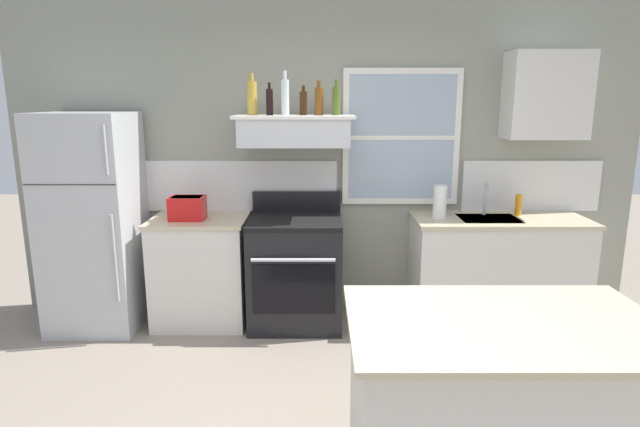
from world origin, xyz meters
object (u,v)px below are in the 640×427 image
(dish_soap_bottle, at_px, (519,205))
(kitchen_island, at_px, (499,412))
(bottle_clear_tall, at_px, (286,97))
(paper_towel_roll, at_px, (441,202))
(bottle_balsamic_dark, at_px, (270,101))
(refrigerator, at_px, (94,222))
(stove_range, at_px, (296,270))
(bottle_champagne_gold_foil, at_px, (253,98))
(bottle_brown_stout, at_px, (304,103))
(toaster, at_px, (188,208))
(bottle_olive_oil_square, at_px, (337,100))
(bottle_amber_wine, at_px, (320,101))

(dish_soap_bottle, xyz_separation_m, kitchen_island, (-0.85, -2.16, -0.54))
(bottle_clear_tall, distance_m, paper_towel_roll, 1.52)
(bottle_balsamic_dark, xyz_separation_m, paper_towel_roll, (1.39, -0.03, -0.81))
(kitchen_island, bearing_deg, refrigerator, 143.34)
(refrigerator, bearing_deg, stove_range, 0.80)
(stove_range, relative_size, bottle_champagne_gold_foil, 3.32)
(kitchen_island, bearing_deg, bottle_champagne_gold_foil, 123.13)
(bottle_clear_tall, relative_size, bottle_brown_stout, 1.48)
(refrigerator, relative_size, bottle_balsamic_dark, 6.91)
(bottle_champagne_gold_foil, distance_m, bottle_clear_tall, 0.27)
(toaster, relative_size, bottle_brown_stout, 1.28)
(bottle_clear_tall, relative_size, paper_towel_roll, 1.27)
(stove_range, distance_m, bottle_olive_oil_square, 1.44)
(bottle_brown_stout, bearing_deg, bottle_champagne_gold_foil, -175.60)
(dish_soap_bottle, bearing_deg, bottle_clear_tall, -177.27)
(bottle_olive_oil_square, bearing_deg, bottle_brown_stout, 169.24)
(stove_range, distance_m, bottle_balsamic_dark, 1.40)
(refrigerator, distance_m, toaster, 0.79)
(paper_towel_roll, bearing_deg, stove_range, -178.20)
(bottle_brown_stout, bearing_deg, bottle_olive_oil_square, -10.76)
(toaster, relative_size, kitchen_island, 0.21)
(bottle_olive_oil_square, height_order, kitchen_island, bottle_olive_oil_square)
(bottle_amber_wine, bearing_deg, paper_towel_roll, -1.21)
(bottle_amber_wine, xyz_separation_m, kitchen_island, (0.83, -2.08, -1.40))
(refrigerator, bearing_deg, bottle_champagne_gold_foil, 4.40)
(bottle_balsamic_dark, distance_m, bottle_brown_stout, 0.27)
(bottle_olive_oil_square, height_order, dish_soap_bottle, bottle_olive_oil_square)
(refrigerator, relative_size, bottle_clear_tall, 5.15)
(refrigerator, xyz_separation_m, bottle_brown_stout, (1.72, 0.13, 0.96))
(bottle_brown_stout, height_order, dish_soap_bottle, bottle_brown_stout)
(kitchen_island, bearing_deg, toaster, 133.68)
(bottle_brown_stout, bearing_deg, bottle_clear_tall, -155.45)
(bottle_champagne_gold_foil, bearing_deg, bottle_amber_wine, -2.11)
(refrigerator, distance_m, bottle_balsamic_dark, 1.75)
(bottle_clear_tall, xyz_separation_m, paper_towel_roll, (1.26, -0.01, -0.84))
(refrigerator, height_order, bottle_olive_oil_square, bottle_olive_oil_square)
(refrigerator, relative_size, toaster, 5.96)
(refrigerator, bearing_deg, dish_soap_bottle, 2.60)
(paper_towel_roll, height_order, dish_soap_bottle, paper_towel_roll)
(bottle_champagne_gold_foil, xyz_separation_m, paper_towel_roll, (1.53, -0.04, -0.84))
(toaster, relative_size, stove_range, 0.27)
(bottle_champagne_gold_foil, relative_size, dish_soap_bottle, 1.82)
(refrigerator, bearing_deg, toaster, -0.08)
(bottle_champagne_gold_foil, height_order, bottle_amber_wine, bottle_champagne_gold_foil)
(bottle_amber_wine, bearing_deg, dish_soap_bottle, 2.68)
(toaster, height_order, bottle_olive_oil_square, bottle_olive_oil_square)
(bottle_balsamic_dark, relative_size, dish_soap_bottle, 1.42)
(bottle_champagne_gold_foil, distance_m, bottle_brown_stout, 0.41)
(bottle_brown_stout, relative_size, paper_towel_roll, 0.86)
(toaster, height_order, kitchen_island, toaster)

